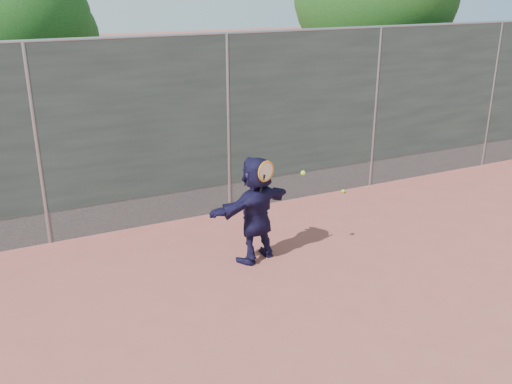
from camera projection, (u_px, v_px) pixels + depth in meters
name	position (u px, v px, depth m)	size (l,w,h in m)	color
ground	(342.00, 306.00, 7.02)	(80.00, 80.00, 0.00)	#9E4C42
player	(256.00, 209.00, 7.98)	(1.42, 0.45, 1.54)	#161233
ball_ground	(343.00, 191.00, 10.77)	(0.07, 0.07, 0.07)	#A4DA30
fence	(228.00, 122.00, 9.42)	(20.00, 0.06, 3.03)	#38423D
swing_action	(269.00, 173.00, 7.64)	(0.73, 0.16, 0.51)	orange
tree_left	(16.00, 29.00, 10.35)	(3.15, 3.00, 4.53)	#382314
weed_clump	(247.00, 202.00, 9.95)	(0.68, 0.07, 0.30)	#387226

